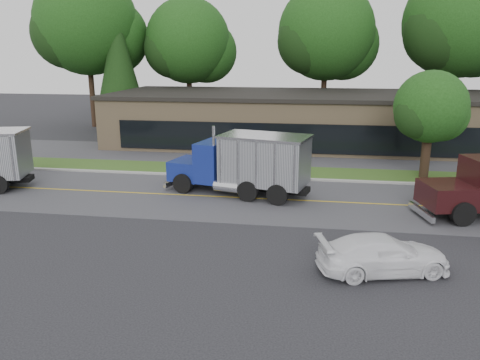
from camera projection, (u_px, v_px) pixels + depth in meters
The scene contains 15 objects.
ground at pixel (222, 274), 16.52m from camera, with size 140.00×140.00×0.00m, color #36363B.
road at pixel (254, 198), 25.11m from camera, with size 60.00×8.00×0.02m, color #58585D.
center_line at pixel (254, 198), 25.11m from camera, with size 60.00×0.12×0.01m, color gold.
curb at pixel (262, 179), 29.12m from camera, with size 60.00×0.30×0.12m, color #9E9E99.
grass_verge at pixel (265, 172), 30.84m from camera, with size 60.00×3.40×0.03m, color #35561D.
far_parking at pixel (271, 156), 35.61m from camera, with size 60.00×7.00×0.02m, color #58585D.
strip_mall at pixel (301, 120), 40.51m from camera, with size 32.00×12.00×4.00m, color tan.
tree_far_a at pixel (89, 28), 47.48m from camera, with size 10.98×10.33×15.66m.
tree_far_b at pixel (190, 45), 48.32m from camera, with size 9.22×8.67×13.15m.
tree_far_c at pixel (328, 37), 46.08m from camera, with size 10.04×9.45×14.33m.
tree_far_d at pixel (460, 27), 43.18m from camera, with size 10.83×10.20×15.46m.
evergreen_left at pixel (119, 65), 45.80m from camera, with size 5.19×5.19×11.78m.
tree_verge at pixel (431, 110), 28.31m from camera, with size 4.64×4.36×6.61m.
dump_truck_blue at pixel (246, 163), 25.39m from camera, with size 8.12×4.34×3.36m.
rally_car at pixel (383, 254), 16.49m from camera, with size 1.89×4.65×1.35m, color white.
Camera 1 is at (2.92, -14.81, 7.52)m, focal length 35.00 mm.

